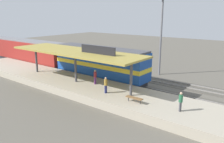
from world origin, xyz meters
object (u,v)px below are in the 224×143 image
passenger_carriage_single (26,51)px  person_boarding (106,84)px  light_mast (162,18)px  person_waiting (181,101)px  locomotive (100,63)px  person_walking (95,76)px  platform_bench (134,98)px

passenger_carriage_single → person_boarding: passenger_carriage_single is taller
light_mast → person_waiting: light_mast is taller
locomotive → person_boarding: 7.95m
light_mast → person_walking: size_ratio=6.84×
locomotive → person_waiting: bearing=-111.2°
locomotive → person_walking: (-3.92, -2.67, -0.56)m
locomotive → passenger_carriage_single: (0.00, 18.00, -0.10)m
platform_bench → person_waiting: person_waiting is taller
platform_bench → person_waiting: 4.23m
passenger_carriage_single → person_walking: size_ratio=11.70×
person_waiting → light_mast: bearing=32.8°
light_mast → person_waiting: (-13.06, -8.42, -6.54)m
passenger_carriage_single → person_walking: 21.04m
passenger_carriage_single → person_walking: (-3.92, -20.67, -0.46)m
person_walking → locomotive: bearing=34.2°
locomotive → person_boarding: (-5.58, -5.64, -0.56)m
locomotive → person_waiting: locomotive is taller
platform_bench → passenger_carriage_single: 28.08m
platform_bench → passenger_carriage_single: bearing=77.7°
light_mast → person_boarding: 14.90m
person_waiting → locomotive: bearing=68.8°
light_mast → locomotive: bearing=146.6°
locomotive → person_waiting: 14.55m
platform_bench → light_mast: (13.80, 4.28, 7.05)m
person_waiting → person_walking: (1.34, 10.88, 0.00)m
light_mast → passenger_carriage_single: bearing=108.6°
passenger_carriage_single → locomotive: bearing=-90.0°
person_waiting → passenger_carriage_single: bearing=80.5°
platform_bench → light_mast: 16.08m
person_walking → person_boarding: same height
person_walking → person_boarding: bearing=-119.1°
platform_bench → person_boarding: person_boarding is taller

